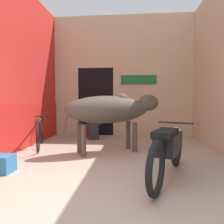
{
  "coord_description": "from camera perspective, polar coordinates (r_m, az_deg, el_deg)",
  "views": [
    {
      "loc": [
        0.35,
        -2.37,
        1.18
      ],
      "look_at": [
        -0.08,
        2.12,
        0.92
      ],
      "focal_mm": 35.0,
      "sensor_mm": 36.0,
      "label": 1
    }
  ],
  "objects": [
    {
      "name": "ground_plane",
      "position": [
        2.67,
        -2.76,
        -22.88
      ],
      "size": [
        30.0,
        30.0,
        0.0
      ],
      "primitive_type": "plane",
      "color": "tan"
    },
    {
      "name": "plastic_stool",
      "position": [
        6.84,
        -7.08,
        -4.84
      ],
      "size": [
        0.3,
        0.3,
        0.39
      ],
      "color": "red",
      "rests_on": "ground_plane"
    },
    {
      "name": "motorcycle_near",
      "position": [
        3.38,
        14.51,
        -9.09
      ],
      "size": [
        0.88,
        1.95,
        0.8
      ],
      "color": "black",
      "rests_on": "ground_plane"
    },
    {
      "name": "bicycle",
      "position": [
        5.69,
        -18.3,
        -4.95
      ],
      "size": [
        0.69,
        1.74,
        0.75
      ],
      "color": "black",
      "rests_on": "ground_plane"
    },
    {
      "name": "wall_left_shopfront",
      "position": [
        5.46,
        -24.2,
        10.34
      ],
      "size": [
        0.25,
        4.72,
        3.88
      ],
      "color": "red",
      "rests_on": "ground_plane"
    },
    {
      "name": "shopkeeper_seated",
      "position": [
        6.52,
        -4.61,
        -1.83
      ],
      "size": [
        0.41,
        0.33,
        1.15
      ],
      "color": "#282833",
      "rests_on": "ground_plane"
    },
    {
      "name": "cow",
      "position": [
        4.84,
        -0.0,
        0.6
      ],
      "size": [
        2.22,
        1.44,
        1.32
      ],
      "color": "#4C4238",
      "rests_on": "ground_plane"
    },
    {
      "name": "wall_back_with_doorway",
      "position": [
        7.39,
        0.25,
        6.79
      ],
      "size": [
        4.47,
        0.93,
        3.88
      ],
      "color": "#C6B289",
      "rests_on": "ground_plane"
    }
  ]
}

